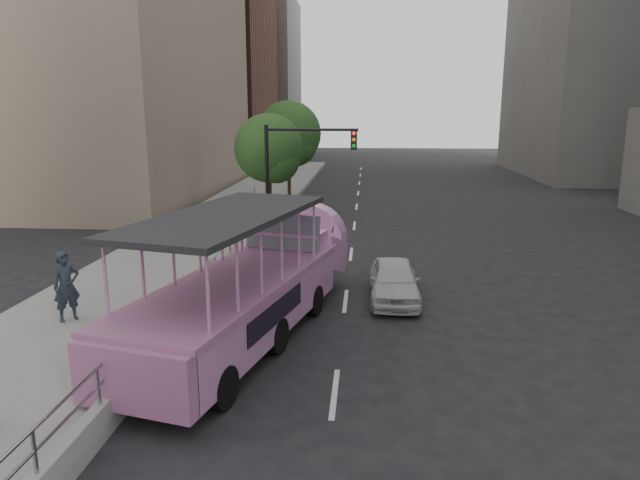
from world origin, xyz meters
TOP-DOWN VIEW (x-y plane):
  - ground at (0.00, 0.00)m, footprint 160.00×160.00m
  - sidewalk at (-5.75, 10.00)m, footprint 5.50×80.00m
  - kerb_wall at (-3.12, 2.00)m, footprint 0.24×30.00m
  - guardrail at (-3.12, 2.00)m, footprint 0.07×22.00m
  - duck_boat at (-1.34, 1.35)m, footprint 4.85×10.69m
  - car at (2.50, 4.22)m, footprint 1.52×3.75m
  - pedestrian_near at (-6.33, 0.93)m, footprint 0.81×0.81m
  - parking_sign at (-3.00, 10.00)m, footprint 0.15×0.62m
  - traffic_signal at (-1.70, 12.50)m, footprint 4.20×0.32m
  - street_tree_near at (-3.30, 15.93)m, footprint 3.52×3.52m
  - street_tree_far at (-3.10, 21.93)m, footprint 3.97×3.97m
  - midrise_brick at (-18.00, 48.00)m, footprint 18.00×16.00m
  - midrise_stone_b at (-16.00, 64.00)m, footprint 16.00×14.00m

SIDE VIEW (x-z plane):
  - ground at x=0.00m, z-range 0.00..0.00m
  - sidewalk at x=-5.75m, z-range 0.00..0.30m
  - kerb_wall at x=-3.12m, z-range 0.30..0.66m
  - car at x=2.50m, z-range 0.00..1.28m
  - guardrail at x=-3.12m, z-range 0.79..1.50m
  - pedestrian_near at x=-6.33m, z-range 0.30..2.20m
  - duck_boat at x=-1.34m, z-range -0.45..3.01m
  - parking_sign at x=-3.00m, z-range 0.35..3.12m
  - traffic_signal at x=-1.70m, z-range 0.90..6.10m
  - street_tree_near at x=-3.30m, z-range 0.96..6.68m
  - street_tree_far at x=-3.10m, z-range 1.08..7.53m
  - midrise_stone_b at x=-16.00m, z-range 0.00..20.00m
  - midrise_brick at x=-18.00m, z-range 0.00..26.00m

